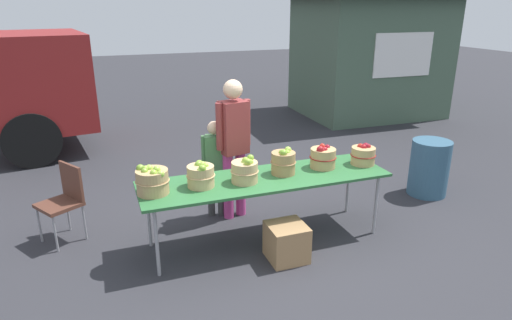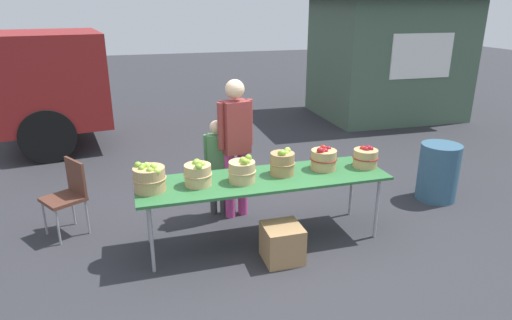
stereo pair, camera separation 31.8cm
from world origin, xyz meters
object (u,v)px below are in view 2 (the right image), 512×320
at_px(apple_basket_green_1, 198,173).
at_px(child_customer, 217,160).
at_px(apple_basket_green_2, 242,170).
at_px(trash_barrel, 438,172).
at_px(apple_basket_red_1, 365,157).
at_px(folding_chair, 68,192).
at_px(market_table, 264,181).
at_px(apple_basket_green_0, 149,178).
at_px(apple_basket_red_0, 324,159).
at_px(vendor_adult, 236,139).
at_px(produce_crate, 282,243).
at_px(apple_basket_green_3, 282,163).

bearing_deg(apple_basket_green_1, child_customer, 65.56).
distance_m(apple_basket_green_2, trash_barrel, 2.90).
xyz_separation_m(apple_basket_green_2, apple_basket_red_1, (1.46, 0.05, -0.01)).
bearing_deg(folding_chair, trash_barrel, 53.76).
height_order(market_table, folding_chair, folding_chair).
bearing_deg(apple_basket_green_1, apple_basket_green_0, -178.88).
bearing_deg(apple_basket_red_0, apple_basket_red_1, -6.87).
relative_size(apple_basket_red_1, vendor_adult, 0.17).
bearing_deg(apple_basket_red_1, apple_basket_red_0, 173.13).
distance_m(trash_barrel, produce_crate, 2.67).
height_order(folding_chair, produce_crate, folding_chair).
height_order(market_table, apple_basket_green_3, apple_basket_green_3).
height_order(apple_basket_green_1, apple_basket_green_3, apple_basket_green_3).
bearing_deg(apple_basket_green_2, vendor_adult, 81.52).
xyz_separation_m(apple_basket_green_3, apple_basket_red_0, (0.50, 0.02, -0.01)).
distance_m(child_customer, trash_barrel, 2.97).
bearing_deg(apple_basket_green_1, folding_chair, 149.90).
bearing_deg(produce_crate, apple_basket_green_0, 160.57).
bearing_deg(apple_basket_green_2, apple_basket_green_3, 10.28).
distance_m(apple_basket_green_3, trash_barrel, 2.43).
relative_size(apple_basket_green_1, apple_basket_green_2, 0.99).
xyz_separation_m(apple_basket_green_0, folding_chair, (-0.88, 0.80, -0.37)).
bearing_deg(apple_basket_red_1, apple_basket_green_2, -178.06).
distance_m(market_table, apple_basket_red_0, 0.74).
bearing_deg(apple_basket_green_3, apple_basket_green_1, -177.52).
xyz_separation_m(market_table, apple_basket_green_0, (-1.19, -0.01, 0.17)).
xyz_separation_m(apple_basket_green_2, produce_crate, (0.31, -0.41, -0.68)).
bearing_deg(market_table, apple_basket_red_0, 5.24).
bearing_deg(apple_basket_green_3, market_table, -169.17).
bearing_deg(apple_basket_green_1, apple_basket_green_2, -5.66).
bearing_deg(trash_barrel, produce_crate, -161.10).
xyz_separation_m(market_table, produce_crate, (0.06, -0.45, -0.52)).
bearing_deg(apple_basket_red_1, vendor_adult, 153.44).
bearing_deg(produce_crate, child_customer, 108.28).
bearing_deg(market_table, apple_basket_green_2, -170.22).
bearing_deg(trash_barrel, apple_basket_green_1, -172.89).
relative_size(apple_basket_red_0, produce_crate, 0.79).
xyz_separation_m(apple_basket_green_3, child_customer, (-0.57, 0.75, -0.17)).
distance_m(apple_basket_green_0, apple_basket_red_1, 2.41).
bearing_deg(folding_chair, child_customer, 58.45).
height_order(apple_basket_green_2, vendor_adult, vendor_adult).
xyz_separation_m(child_customer, folding_chair, (-1.72, -0.00, -0.20)).
bearing_deg(apple_basket_green_0, trash_barrel, 6.34).
height_order(apple_basket_green_1, child_customer, child_customer).
bearing_deg(folding_chair, apple_basket_green_1, 28.33).
distance_m(apple_basket_red_0, apple_basket_red_1, 0.50).
distance_m(market_table, folding_chair, 2.22).
height_order(market_table, produce_crate, market_table).
height_order(vendor_adult, trash_barrel, vendor_adult).
bearing_deg(child_customer, produce_crate, 125.08).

